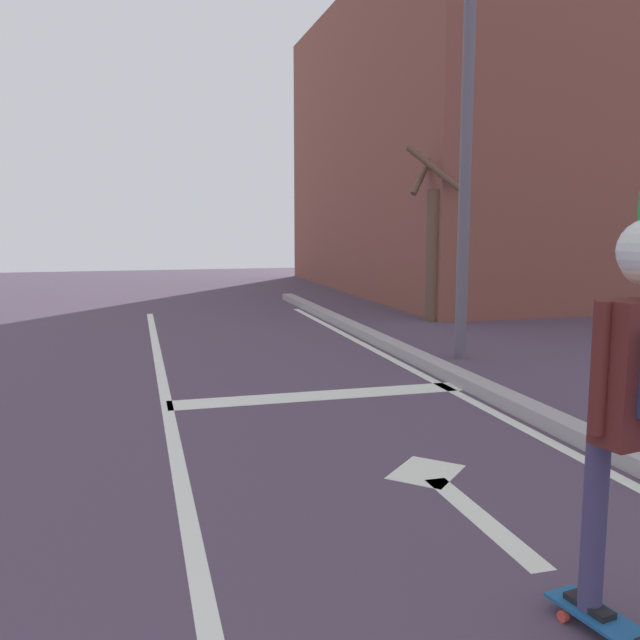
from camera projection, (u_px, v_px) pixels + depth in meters
name	position (u px, v px, depth m)	size (l,w,h in m)	color
lane_line_center	(184.00, 499.00, 4.65)	(0.12, 20.00, 0.01)	silver
lane_line_curbside	(580.00, 458.00, 5.47)	(0.12, 20.00, 0.01)	silver
stop_bar	(320.00, 395.00, 7.45)	(3.28, 0.40, 0.01)	silver
lane_arrow_stem	(481.00, 518.00, 4.34)	(0.16, 1.40, 0.01)	silver
lane_arrow_head	(426.00, 472.00, 5.15)	(0.56, 0.44, 0.01)	silver
curb_strip	(608.00, 447.00, 5.52)	(0.24, 24.00, 0.14)	#9B9497
skateboard	(625.00, 635.00, 3.00)	(0.32, 0.82, 0.08)	#1B538D
traffic_signal_mast	(417.00, 70.00, 8.79)	(3.78, 0.34, 5.79)	#5B5360
roadside_tree	(434.00, 245.00, 13.00)	(1.09, 1.10, 3.31)	brown
building_block	(526.00, 151.00, 19.59)	(10.90, 12.09, 7.90)	brown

